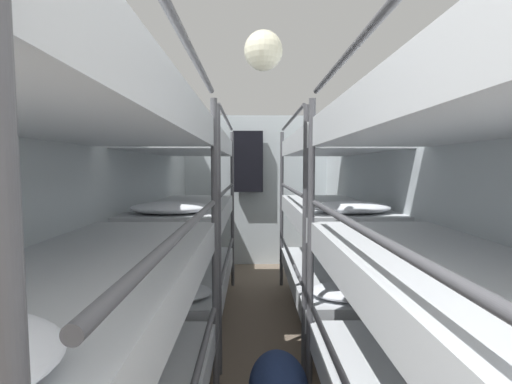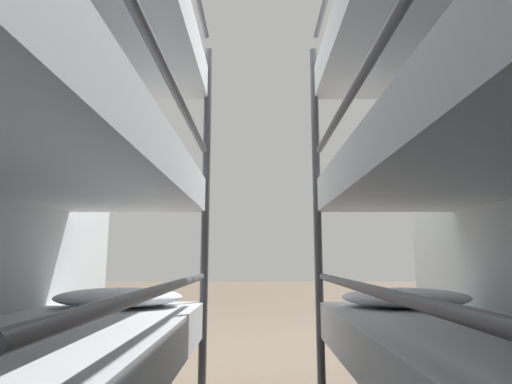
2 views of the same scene
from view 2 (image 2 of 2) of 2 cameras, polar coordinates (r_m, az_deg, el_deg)
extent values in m
plane|color=#6B5B4C|center=(2.87, 0.67, -23.97)|extent=(20.00, 20.00, 0.00)
cylinder|color=#4C4C51|center=(2.24, 8.75, -2.87)|extent=(0.04, 0.04, 1.94)
cube|color=silver|center=(1.49, 31.23, -20.62)|extent=(0.77, 1.92, 0.18)
ellipsoid|color=white|center=(2.12, 20.62, -13.92)|extent=(0.62, 0.40, 0.09)
cylinder|color=#4C4C51|center=(1.31, 15.40, -13.14)|extent=(0.03, 1.63, 0.03)
cube|color=silver|center=(1.50, 29.04, 5.14)|extent=(0.77, 1.92, 0.18)
ellipsoid|color=white|center=(2.17, 19.59, 3.94)|extent=(0.62, 0.40, 0.09)
cylinder|color=#4C4C51|center=(1.43, 14.19, 14.61)|extent=(0.03, 1.63, 0.03)
ellipsoid|color=white|center=(2.41, 18.66, 19.63)|extent=(0.62, 0.40, 0.09)
cylinder|color=#4C4C51|center=(2.24, -7.23, -2.88)|extent=(0.04, 0.04, 1.94)
cube|color=silver|center=(1.47, -29.15, -20.99)|extent=(0.77, 1.92, 0.18)
ellipsoid|color=white|center=(2.10, -19.04, -14.05)|extent=(0.62, 0.40, 0.09)
cylinder|color=#4C4C51|center=(1.30, -12.92, -13.28)|extent=(0.03, 1.63, 0.03)
cube|color=silver|center=(1.47, -27.06, 5.21)|extent=(0.77, 1.92, 0.18)
ellipsoid|color=white|center=(2.15, -18.09, 3.96)|extent=(0.62, 0.40, 0.09)
cylinder|color=#4C4C51|center=(1.42, -11.89, 14.72)|extent=(0.03, 1.63, 0.03)
ellipsoid|color=white|center=(2.39, -17.22, 19.75)|extent=(0.62, 0.40, 0.09)
camera|label=1|loc=(2.64, 2.39, 8.11)|focal=24.00mm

